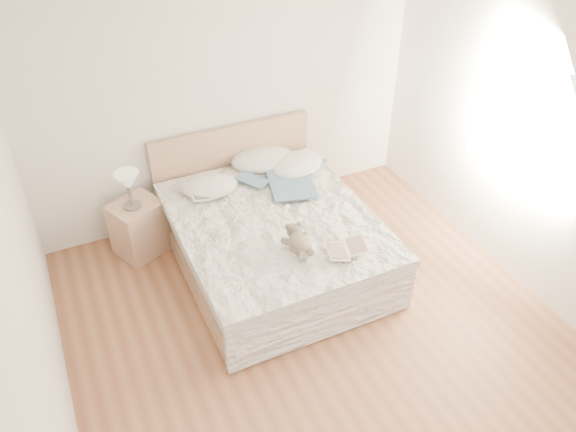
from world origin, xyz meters
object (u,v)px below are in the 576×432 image
(teddy_bear, at_px, (299,248))
(bed, at_px, (271,237))
(table_lamp, at_px, (128,183))
(childrens_book, at_px, (347,249))
(nightstand, at_px, (139,228))
(photo_book, at_px, (208,193))

(teddy_bear, bearing_deg, bed, 91.03)
(teddy_bear, bearing_deg, table_lamp, 132.31)
(table_lamp, xyz_separation_m, childrens_book, (1.47, -1.46, -0.20))
(bed, height_order, nightstand, bed)
(bed, relative_size, nightstand, 3.83)
(table_lamp, bearing_deg, bed, -31.57)
(nightstand, relative_size, table_lamp, 1.51)
(photo_book, height_order, childrens_book, photo_book)
(teddy_bear, bearing_deg, nightstand, 131.36)
(childrens_book, bearing_deg, table_lamp, 151.07)
(nightstand, bearing_deg, teddy_bear, -50.73)
(nightstand, height_order, table_lamp, table_lamp)
(nightstand, height_order, childrens_book, childrens_book)
(bed, height_order, photo_book, bed)
(table_lamp, distance_m, childrens_book, 2.08)
(nightstand, relative_size, photo_book, 1.58)
(photo_book, height_order, teddy_bear, teddy_bear)
(bed, height_order, childrens_book, bed)
(nightstand, relative_size, childrens_book, 1.51)
(nightstand, xyz_separation_m, photo_book, (0.67, -0.21, 0.35))
(table_lamp, bearing_deg, nightstand, 53.98)
(nightstand, xyz_separation_m, table_lamp, (-0.02, -0.02, 0.55))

